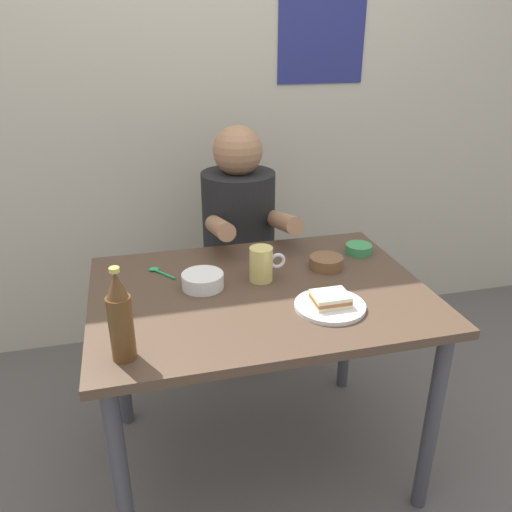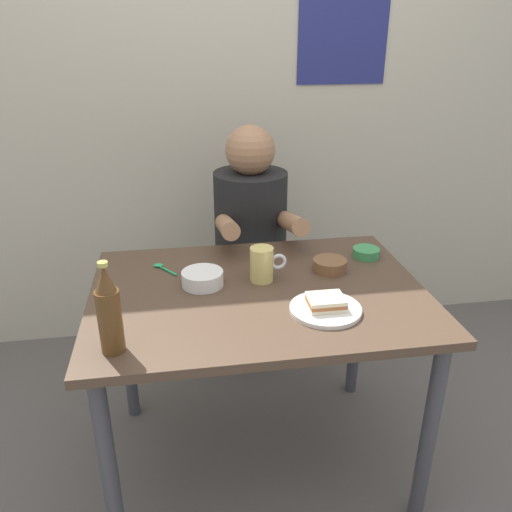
# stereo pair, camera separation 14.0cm
# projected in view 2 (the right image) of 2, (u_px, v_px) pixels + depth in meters

# --- Properties ---
(ground_plane) EXTENTS (6.00, 6.00, 0.00)m
(ground_plane) POSITION_uv_depth(u_px,v_px,m) (258.00, 458.00, 2.00)
(ground_plane) COLOR #59544F
(wall_back) EXTENTS (4.40, 0.09, 2.60)m
(wall_back) POSITION_uv_depth(u_px,v_px,m) (223.00, 82.00, 2.41)
(wall_back) COLOR #BCB299
(wall_back) RESTS_ON ground
(dining_table) EXTENTS (1.10, 0.80, 0.74)m
(dining_table) POSITION_uv_depth(u_px,v_px,m) (258.00, 314.00, 1.73)
(dining_table) COLOR #4C3828
(dining_table) RESTS_ON ground
(stool) EXTENTS (0.34, 0.34, 0.45)m
(stool) POSITION_uv_depth(u_px,v_px,m) (251.00, 300.00, 2.43)
(stool) COLOR #4C4C51
(stool) RESTS_ON ground
(person_seated) EXTENTS (0.33, 0.56, 0.72)m
(person_seated) POSITION_uv_depth(u_px,v_px,m) (251.00, 219.00, 2.25)
(person_seated) COLOR black
(person_seated) RESTS_ON stool
(plate_orange) EXTENTS (0.22, 0.22, 0.01)m
(plate_orange) POSITION_uv_depth(u_px,v_px,m) (325.00, 309.00, 1.56)
(plate_orange) COLOR silver
(plate_orange) RESTS_ON dining_table
(sandwich) EXTENTS (0.11, 0.09, 0.04)m
(sandwich) POSITION_uv_depth(u_px,v_px,m) (326.00, 302.00, 1.55)
(sandwich) COLOR beige
(sandwich) RESTS_ON plate_orange
(beer_mug) EXTENTS (0.13, 0.08, 0.12)m
(beer_mug) POSITION_uv_depth(u_px,v_px,m) (262.00, 264.00, 1.74)
(beer_mug) COLOR #D1BC66
(beer_mug) RESTS_ON dining_table
(beer_bottle) EXTENTS (0.06, 0.06, 0.26)m
(beer_bottle) POSITION_uv_depth(u_px,v_px,m) (109.00, 312.00, 1.33)
(beer_bottle) COLOR #593819
(beer_bottle) RESTS_ON dining_table
(rice_bowl_white) EXTENTS (0.14, 0.14, 0.05)m
(rice_bowl_white) POSITION_uv_depth(u_px,v_px,m) (203.00, 278.00, 1.72)
(rice_bowl_white) COLOR silver
(rice_bowl_white) RESTS_ON dining_table
(condiment_bowl_brown) EXTENTS (0.12, 0.12, 0.04)m
(condiment_bowl_brown) POSITION_uv_depth(u_px,v_px,m) (330.00, 264.00, 1.82)
(condiment_bowl_brown) COLOR brown
(condiment_bowl_brown) RESTS_ON dining_table
(dip_bowl_green) EXTENTS (0.10, 0.10, 0.03)m
(dip_bowl_green) POSITION_uv_depth(u_px,v_px,m) (366.00, 252.00, 1.93)
(dip_bowl_green) COLOR #388C4C
(dip_bowl_green) RESTS_ON dining_table
(spoon) EXTENTS (0.09, 0.10, 0.01)m
(spoon) POSITION_uv_depth(u_px,v_px,m) (162.00, 267.00, 1.84)
(spoon) COLOR #26A559
(spoon) RESTS_ON dining_table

